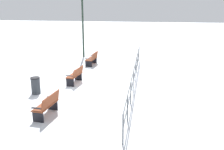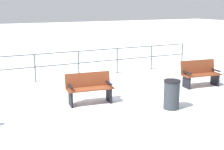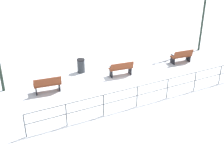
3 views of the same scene
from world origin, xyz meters
name	(u,v)px [view 1 (image 1 of 3)]	position (x,y,z in m)	size (l,w,h in m)	color
ground_plane	(77,83)	(0.00, 0.00, 0.00)	(80.00, 80.00, 0.00)	white
bench_nearest	(92,59)	(0.04, -4.24, 0.45)	(0.70, 1.40, 0.89)	brown
bench_second	(75,75)	(0.07, 0.01, 0.46)	(0.69, 1.41, 0.89)	brown
bench_third	(47,105)	(0.04, 4.25, 0.46)	(0.71, 1.45, 0.92)	brown
lamppost_near	(83,16)	(1.26, -6.73, 3.20)	(0.23, 1.07, 5.19)	#1E2D23
waterfront_railing	(134,73)	(-3.12, 0.00, 0.71)	(0.05, 12.09, 1.07)	#4C5156
trash_bin	(36,85)	(1.54, 1.87, 0.42)	(0.46, 0.46, 0.82)	#2D3338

